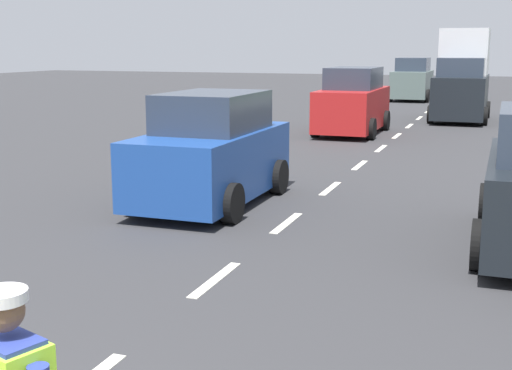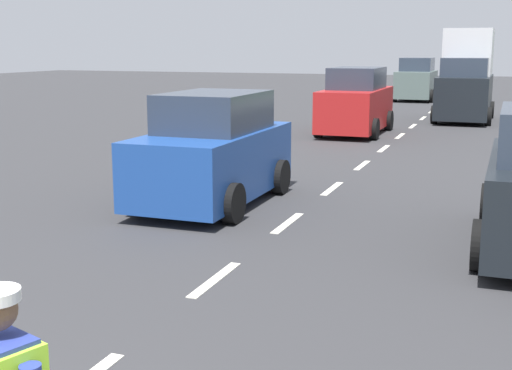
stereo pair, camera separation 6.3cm
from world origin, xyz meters
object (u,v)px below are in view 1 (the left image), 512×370
delivery_truck (462,79)px  car_oncoming_lead (212,153)px  car_oncoming_second (353,103)px  car_oncoming_third (412,81)px

delivery_truck → car_oncoming_lead: bearing=-101.2°
car_oncoming_second → car_oncoming_lead: car_oncoming_second is taller
car_oncoming_third → car_oncoming_second: car_oncoming_third is taller
delivery_truck → car_oncoming_third: delivery_truck is taller
car_oncoming_third → car_oncoming_lead: car_oncoming_third is taller
car_oncoming_lead → car_oncoming_second: bearing=88.8°
car_oncoming_second → car_oncoming_lead: bearing=-91.2°
car_oncoming_second → delivery_truck: bearing=61.3°
delivery_truck → car_oncoming_third: 10.08m
car_oncoming_second → car_oncoming_third: bearing=90.1°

